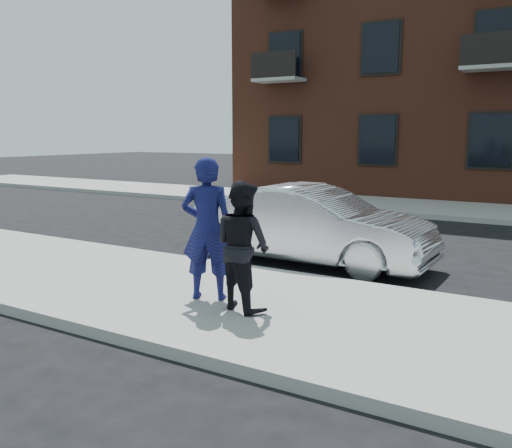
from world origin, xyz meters
The scene contains 8 objects.
ground centered at (0.00, 0.00, 0.00)m, with size 100.00×100.00×0.00m, color black.
near_sidewalk centered at (0.00, -0.25, 0.07)m, with size 50.00×3.50×0.15m, color gray.
near_curb centered at (0.00, 1.55, 0.07)m, with size 50.00×0.10×0.15m, color #999691.
far_sidewalk centered at (0.00, 11.25, 0.07)m, with size 50.00×3.50×0.15m, color gray.
far_curb centered at (0.00, 9.45, 0.07)m, with size 50.00×0.10×0.15m, color #999691.
silver_sedan centered at (-1.51, 2.79, 0.73)m, with size 1.55×4.45×1.47m, color silver.
man_hoodie centered at (-1.65, -0.36, 1.13)m, with size 0.85×0.72×1.97m.
man_peacoat centered at (-0.99, -0.48, 0.99)m, with size 0.97×0.86×1.68m.
Camera 1 is at (2.66, -6.27, 2.41)m, focal length 38.00 mm.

